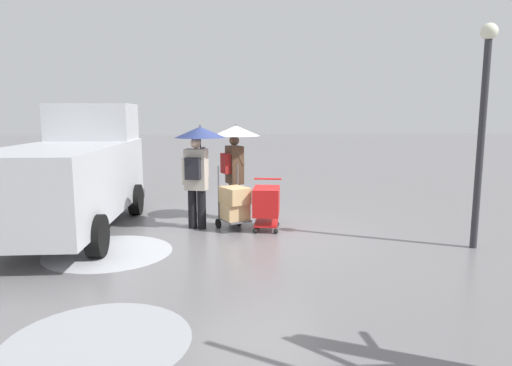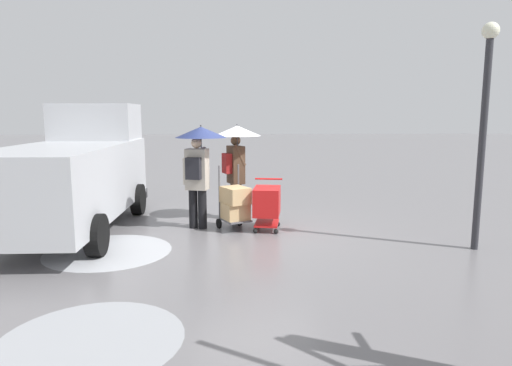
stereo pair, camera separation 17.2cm
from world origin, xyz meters
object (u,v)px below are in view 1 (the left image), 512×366
pedestrian_pink_side (235,150)px  cargo_van_parked_right (72,173)px  pedestrian_black_side (198,153)px  hand_dolly_boxes (235,204)px  shopping_cart_vendor (266,203)px  street_lamp (483,113)px

pedestrian_pink_side → cargo_van_parked_right: bearing=10.8°
pedestrian_black_side → hand_dolly_boxes: bearing=167.3°
cargo_van_parked_right → pedestrian_black_side: size_ratio=2.50×
hand_dolly_boxes → pedestrian_black_side: size_ratio=0.61×
cargo_van_parked_right → shopping_cart_vendor: (-3.94, 0.32, -0.61)m
hand_dolly_boxes → pedestrian_black_side: 1.27m
cargo_van_parked_right → street_lamp: street_lamp is taller
hand_dolly_boxes → pedestrian_pink_side: bearing=-92.6°
shopping_cart_vendor → hand_dolly_boxes: bearing=-2.6°
cargo_van_parked_right → shopping_cart_vendor: bearing=175.3°
pedestrian_pink_side → pedestrian_black_side: size_ratio=1.00×
pedestrian_black_side → cargo_van_parked_right: bearing=-2.9°
shopping_cart_vendor → street_lamp: (-3.56, 1.55, 1.80)m
cargo_van_parked_right → hand_dolly_boxes: size_ratio=4.08×
hand_dolly_boxes → shopping_cart_vendor: bearing=177.4°
pedestrian_pink_side → pedestrian_black_side: same height
cargo_van_parked_right → hand_dolly_boxes: 3.36m
pedestrian_black_side → shopping_cart_vendor: bearing=172.0°
shopping_cart_vendor → pedestrian_black_side: bearing=-8.0°
shopping_cart_vendor → pedestrian_pink_side: 1.51m
cargo_van_parked_right → pedestrian_black_side: cargo_van_parked_right is taller
cargo_van_parked_right → pedestrian_pink_side: cargo_van_parked_right is taller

